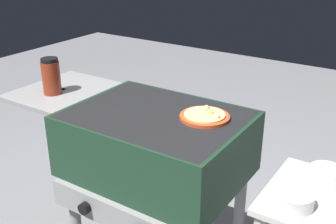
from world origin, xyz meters
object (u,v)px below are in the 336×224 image
sauce_jar (51,76)px  topping_bowl_near (295,200)px  grill (153,149)px  pizza_cheese (205,116)px  topping_bowl_far (326,175)px

sauce_jar → topping_bowl_near: (1.02, -0.03, -0.18)m
grill → topping_bowl_near: bearing=-8.9°
pizza_cheese → sauce_jar: (-0.64, -0.12, 0.06)m
grill → topping_bowl_far: grill is taller
pizza_cheese → sauce_jar: bearing=-169.3°
pizza_cheese → sauce_jar: size_ratio=1.19×
grill → topping_bowl_near: 0.57m
topping_bowl_far → grill: bearing=-170.5°
grill → pizza_cheese: (0.18, 0.07, 0.15)m
pizza_cheese → topping_bowl_far: size_ratio=1.68×
pizza_cheese → topping_bowl_near: (0.38, -0.16, -0.11)m
topping_bowl_near → topping_bowl_far: bearing=77.9°
grill → sauce_jar: (-0.46, -0.05, 0.22)m
sauce_jar → topping_bowl_near: bearing=-1.9°
pizza_cheese → sauce_jar: sauce_jar is taller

